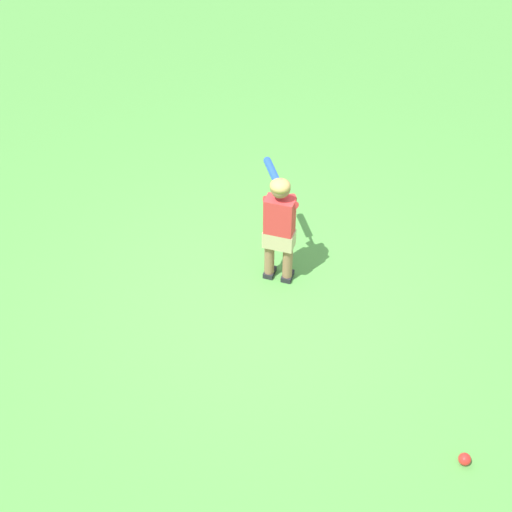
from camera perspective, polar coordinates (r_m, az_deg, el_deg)
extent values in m
plane|color=#519942|center=(6.24, 0.87, -3.73)|extent=(40.00, 40.00, 0.00)
cube|color=#232328|center=(6.49, 1.11, -1.31)|extent=(0.14, 0.17, 0.05)
cylinder|color=#996B4C|center=(6.35, 1.08, -0.19)|extent=(0.09, 0.09, 0.34)
cube|color=#232328|center=(6.45, 2.56, -1.62)|extent=(0.14, 0.17, 0.05)
cylinder|color=#996B4C|center=(6.32, 2.56, -0.49)|extent=(0.09, 0.09, 0.34)
cube|color=#C6B284|center=(6.17, 1.87, 1.42)|extent=(0.31, 0.25, 0.16)
cube|color=red|center=(6.02, 1.92, 3.26)|extent=(0.29, 0.24, 0.34)
sphere|color=#996B4C|center=(5.85, 1.98, 5.48)|extent=(0.17, 0.17, 0.17)
ellipsoid|color=tan|center=(5.82, 1.96, 5.67)|extent=(0.23, 0.23, 0.11)
sphere|color=blue|center=(6.07, 2.31, 4.70)|extent=(0.04, 0.04, 0.04)
cylinder|color=black|center=(6.13, 2.04, 5.27)|extent=(0.14, 0.10, 0.05)
cylinder|color=blue|center=(6.30, 1.37, 6.72)|extent=(0.33, 0.24, 0.11)
sphere|color=blue|center=(6.42, 0.91, 7.70)|extent=(0.07, 0.07, 0.07)
cylinder|color=red|center=(6.04, 1.91, 4.67)|extent=(0.16, 0.31, 0.14)
cylinder|color=red|center=(6.03, 2.53, 4.55)|extent=(0.31, 0.17, 0.14)
sphere|color=red|center=(5.37, 16.46, -15.42)|extent=(0.09, 0.09, 0.09)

